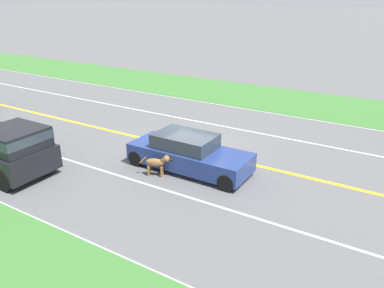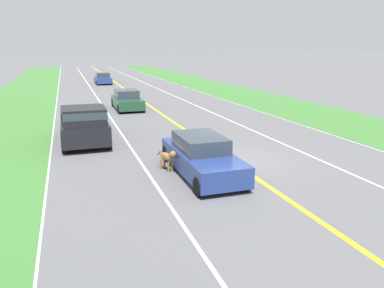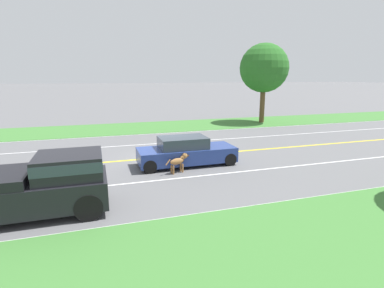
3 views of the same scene
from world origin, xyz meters
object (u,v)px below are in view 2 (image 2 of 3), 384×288
Objects in this scene: ego_car at (202,156)px; car_trailing_near at (127,100)px; dog at (168,157)px; car_trailing_mid at (103,79)px; pickup_truck at (84,122)px.

car_trailing_near reaches higher than ego_car.
dog is 0.28× the size of car_trailing_near.
ego_car is 36.21m from car_trailing_mid.
dog is (1.09, -0.65, -0.11)m from ego_car.
ego_car reaches higher than dog.
pickup_truck reaches higher than ego_car.
ego_car is 1.27m from dog.
pickup_truck is 1.21× the size of car_trailing_near.
car_trailing_near is (0.25, -15.47, 0.01)m from ego_car.
dog is at bearing 88.27° from car_trailing_mid.
dog is at bearing -30.81° from ego_car.
ego_car is 1.08× the size of car_trailing_mid.
car_trailing_mid is (0.02, -36.21, -0.01)m from ego_car.
pickup_truck is at bearing 82.85° from car_trailing_mid.
pickup_truck is at bearing -83.84° from dog.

